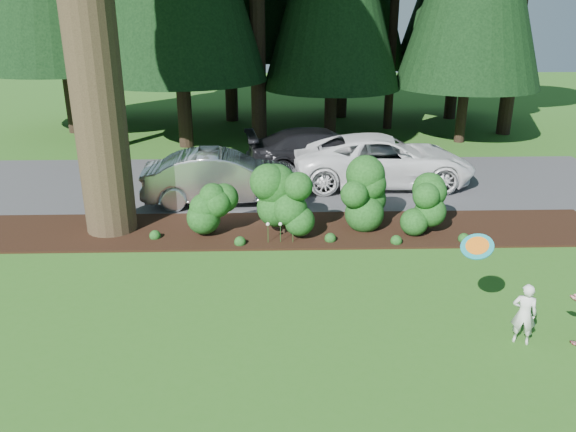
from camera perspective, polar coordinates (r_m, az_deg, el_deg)
The scene contains 10 objects.
ground at distance 11.49m, azimuth 0.95°, elevation -7.58°, with size 80.00×80.00×0.00m, color #2E631C.
mulch_bed at distance 14.43m, azimuth 0.37°, elevation -1.41°, with size 16.00×2.50×0.05m, color black.
driveway at distance 18.44m, azimuth -0.10°, elevation 3.49°, with size 22.00×6.00×0.03m, color #38383A.
shrub_row at distance 14.09m, azimuth 3.52°, elevation 1.41°, with size 6.53×1.60×1.61m.
lily_cluster at distance 13.46m, azimuth -0.78°, elevation -0.92°, with size 0.69×0.09×0.57m.
car_silver_wagon at distance 16.37m, azimuth -6.63°, elevation 3.94°, with size 1.59×4.57×1.51m, color silver.
car_white_suv at distance 18.22m, azimuth 9.66°, elevation 5.62°, with size 2.63×5.70×1.58m, color white.
car_dark_suv at distance 19.33m, azimuth 3.45°, elevation 6.61°, with size 2.11×5.18×1.50m, color black.
child at distance 10.38m, azimuth 22.87°, elevation -9.14°, with size 0.40×0.27×1.11m, color silver.
frisbee at distance 9.67m, azimuth 18.67°, elevation -2.94°, with size 0.58×0.49×0.41m.
Camera 1 is at (-0.49, -10.13, 5.40)m, focal length 35.00 mm.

